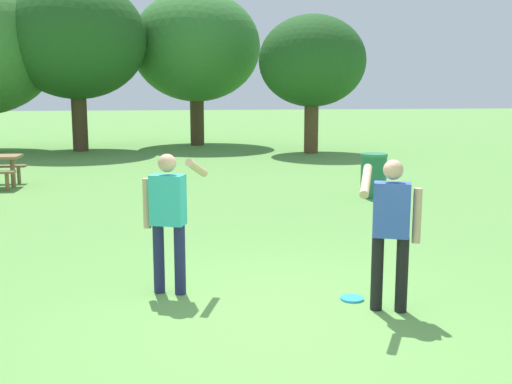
{
  "coord_description": "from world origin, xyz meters",
  "views": [
    {
      "loc": [
        -1.18,
        -6.09,
        2.38
      ],
      "look_at": [
        -0.03,
        2.02,
        1.0
      ],
      "focal_mm": 43.65,
      "sensor_mm": 36.0,
      "label": 1
    }
  ],
  "objects_px": {
    "tree_broad_center": "(76,40)",
    "tree_far_right": "(196,47)",
    "person_thrower": "(169,212)",
    "trash_can_further_along": "(374,175)",
    "person_catcher": "(391,224)",
    "frisbee": "(352,298)",
    "tree_slender_mid": "(312,62)"
  },
  "relations": [
    {
      "from": "person_thrower",
      "to": "trash_can_further_along",
      "type": "bearing_deg",
      "value": 52.9
    },
    {
      "from": "frisbee",
      "to": "tree_slender_mid",
      "type": "height_order",
      "value": "tree_slender_mid"
    },
    {
      "from": "tree_slender_mid",
      "to": "frisbee",
      "type": "bearing_deg",
      "value": -101.36
    },
    {
      "from": "frisbee",
      "to": "tree_broad_center",
      "type": "relative_size",
      "value": 0.04
    },
    {
      "from": "person_catcher",
      "to": "frisbee",
      "type": "bearing_deg",
      "value": 124.5
    },
    {
      "from": "trash_can_further_along",
      "to": "tree_broad_center",
      "type": "bearing_deg",
      "value": 124.56
    },
    {
      "from": "tree_broad_center",
      "to": "trash_can_further_along",
      "type": "bearing_deg",
      "value": -55.44
    },
    {
      "from": "person_catcher",
      "to": "tree_broad_center",
      "type": "distance_m",
      "value": 19.1
    },
    {
      "from": "person_thrower",
      "to": "trash_can_further_along",
      "type": "xyz_separation_m",
      "value": [
        4.44,
        5.87,
        -0.48
      ]
    },
    {
      "from": "person_thrower",
      "to": "frisbee",
      "type": "distance_m",
      "value": 2.31
    },
    {
      "from": "tree_broad_center",
      "to": "person_catcher",
      "type": "bearing_deg",
      "value": -72.77
    },
    {
      "from": "tree_broad_center",
      "to": "tree_far_right",
      "type": "relative_size",
      "value": 1.01
    },
    {
      "from": "tree_far_right",
      "to": "tree_slender_mid",
      "type": "bearing_deg",
      "value": -43.53
    },
    {
      "from": "person_thrower",
      "to": "tree_far_right",
      "type": "bearing_deg",
      "value": 86.29
    },
    {
      "from": "trash_can_further_along",
      "to": "tree_far_right",
      "type": "bearing_deg",
      "value": 103.9
    },
    {
      "from": "person_catcher",
      "to": "frisbee",
      "type": "relative_size",
      "value": 6.14
    },
    {
      "from": "tree_broad_center",
      "to": "tree_far_right",
      "type": "bearing_deg",
      "value": 22.14
    },
    {
      "from": "person_catcher",
      "to": "tree_slender_mid",
      "type": "relative_size",
      "value": 0.33
    },
    {
      "from": "person_catcher",
      "to": "trash_can_further_along",
      "type": "bearing_deg",
      "value": 72.72
    },
    {
      "from": "tree_broad_center",
      "to": "tree_far_right",
      "type": "distance_m",
      "value": 4.84
    },
    {
      "from": "frisbee",
      "to": "person_catcher",
      "type": "bearing_deg",
      "value": -55.5
    },
    {
      "from": "trash_can_further_along",
      "to": "tree_far_right",
      "type": "distance_m",
      "value": 13.85
    },
    {
      "from": "person_thrower",
      "to": "trash_can_further_along",
      "type": "distance_m",
      "value": 7.38
    },
    {
      "from": "person_thrower",
      "to": "tree_slender_mid",
      "type": "bearing_deg",
      "value": 71.06
    },
    {
      "from": "trash_can_further_along",
      "to": "tree_slender_mid",
      "type": "distance_m",
      "value": 9.68
    },
    {
      "from": "frisbee",
      "to": "person_thrower",
      "type": "bearing_deg",
      "value": 165.36
    },
    {
      "from": "person_catcher",
      "to": "frisbee",
      "type": "distance_m",
      "value": 1.07
    },
    {
      "from": "person_catcher",
      "to": "tree_far_right",
      "type": "height_order",
      "value": "tree_far_right"
    },
    {
      "from": "trash_can_further_along",
      "to": "tree_far_right",
      "type": "xyz_separation_m",
      "value": [
        -3.22,
        13.0,
        3.51
      ]
    },
    {
      "from": "trash_can_further_along",
      "to": "tree_broad_center",
      "type": "xyz_separation_m",
      "value": [
        -7.7,
        11.18,
        3.62
      ]
    },
    {
      "from": "person_catcher",
      "to": "trash_can_further_along",
      "type": "relative_size",
      "value": 1.71
    },
    {
      "from": "person_thrower",
      "to": "tree_slender_mid",
      "type": "xyz_separation_m",
      "value": [
        5.19,
        15.11,
        2.32
      ]
    }
  ]
}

